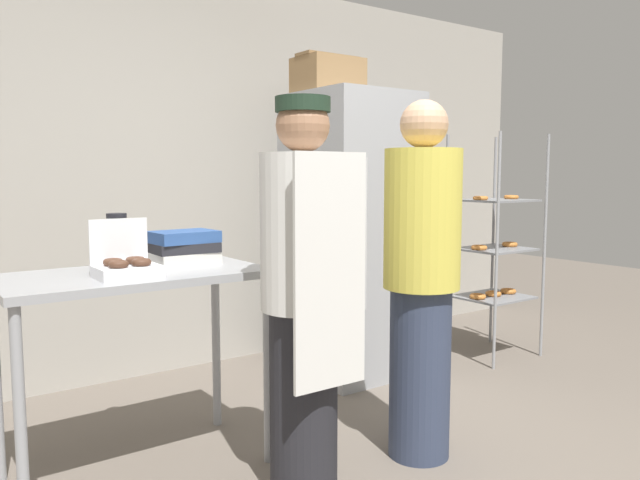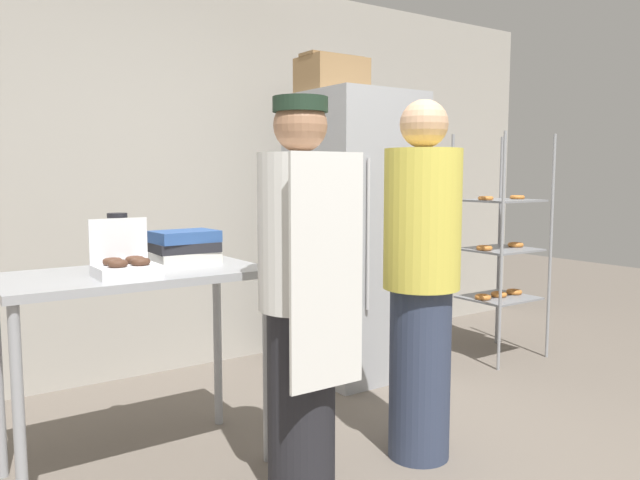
{
  "view_description": "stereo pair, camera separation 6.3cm",
  "coord_description": "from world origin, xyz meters",
  "views": [
    {
      "loc": [
        -1.89,
        -1.65,
        1.36
      ],
      "look_at": [
        -0.14,
        0.78,
        1.04
      ],
      "focal_mm": 35.0,
      "sensor_mm": 36.0,
      "label": 1
    },
    {
      "loc": [
        -1.84,
        -1.69,
        1.36
      ],
      "look_at": [
        -0.14,
        0.78,
        1.04
      ],
      "focal_mm": 35.0,
      "sensor_mm": 36.0,
      "label": 2
    }
  ],
  "objects": [
    {
      "name": "blender_pitcher",
      "position": [
        -0.98,
        1.2,
        1.03
      ],
      "size": [
        0.11,
        0.11,
        0.25
      ],
      "color": "black",
      "rests_on": "prep_counter"
    },
    {
      "name": "donut_box",
      "position": [
        -1.03,
        0.94,
        0.97
      ],
      "size": [
        0.26,
        0.2,
        0.24
      ],
      "color": "white",
      "rests_on": "prep_counter"
    },
    {
      "name": "back_wall",
      "position": [
        0.0,
        2.43,
        1.36
      ],
      "size": [
        6.4,
        0.12,
        2.72
      ],
      "primitive_type": "cube",
      "color": "#ADA89E",
      "rests_on": "ground_plane"
    },
    {
      "name": "prep_counter",
      "position": [
        -0.96,
        1.06,
        0.81
      ],
      "size": [
        1.14,
        0.62,
        0.92
      ],
      "color": "#9EA0A5",
      "rests_on": "ground_plane"
    },
    {
      "name": "baking_rack",
      "position": [
        1.84,
        1.31,
        0.79
      ],
      "size": [
        0.57,
        0.49,
        1.64
      ],
      "color": "#93969B",
      "rests_on": "ground_plane"
    },
    {
      "name": "binder_stack",
      "position": [
        -0.67,
        1.16,
        1.0
      ],
      "size": [
        0.31,
        0.23,
        0.16
      ],
      "color": "silver",
      "rests_on": "prep_counter"
    },
    {
      "name": "person_baker",
      "position": [
        -0.47,
        0.43,
        0.86
      ],
      "size": [
        0.35,
        0.37,
        1.66
      ],
      "color": "#232328",
      "rests_on": "ground_plane"
    },
    {
      "name": "person_customer",
      "position": [
        0.19,
        0.42,
        0.86
      ],
      "size": [
        0.36,
        0.36,
        1.69
      ],
      "color": "#333D56",
      "rests_on": "ground_plane"
    },
    {
      "name": "refrigerator",
      "position": [
        0.73,
        1.62,
        0.94
      ],
      "size": [
        0.7,
        0.76,
        1.88
      ],
      "color": "#9EA0A5",
      "rests_on": "ground_plane"
    },
    {
      "name": "cardboard_storage_box",
      "position": [
        0.61,
        1.73,
        2.0
      ],
      "size": [
        0.42,
        0.32,
        0.25
      ],
      "color": "#937047",
      "rests_on": "refrigerator"
    }
  ]
}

